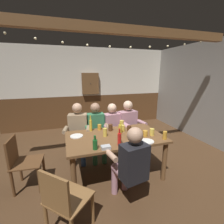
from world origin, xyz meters
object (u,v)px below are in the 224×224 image
(bottle_3, at_px, (120,129))
(pint_glass_1, at_px, (165,135))
(pint_glass_3, at_px, (110,128))
(bottle_1, at_px, (95,144))
(person_2, at_px, (114,127))
(wall_dart_cabinet, at_px, (90,84))
(bottle_0, at_px, (91,125))
(chair_empty_near_left, at_px, (22,161))
(plate_0, at_px, (147,141))
(person_4, at_px, (130,163))
(person_1, at_px, (96,129))
(condiment_caddy, at_px, (106,147))
(dining_table, at_px, (115,141))
(chair_empty_near_right, at_px, (64,201))
(plate_1, at_px, (77,136))
(pint_glass_8, at_px, (145,133))
(pint_glass_0, at_px, (129,128))
(bottle_2, at_px, (119,139))
(pint_glass_5, at_px, (99,127))
(pint_glass_7, at_px, (105,132))
(person_0, at_px, (78,130))
(person_3, at_px, (129,125))
(pint_glass_4, at_px, (122,124))
(pint_glass_2, at_px, (152,132))

(bottle_3, height_order, pint_glass_1, bottle_3)
(pint_glass_3, bearing_deg, bottle_1, -122.94)
(person_2, relative_size, wall_dart_cabinet, 1.71)
(bottle_1, bearing_deg, bottle_0, 84.93)
(chair_empty_near_left, distance_m, plate_0, 2.05)
(pint_glass_3, bearing_deg, person_4, -90.63)
(person_1, distance_m, condiment_caddy, 1.13)
(dining_table, bearing_deg, chair_empty_near_right, -134.34)
(plate_1, distance_m, pint_glass_8, 1.22)
(plate_0, xyz_separation_m, pint_glass_0, (-0.08, 0.55, 0.04))
(dining_table, relative_size, wall_dart_cabinet, 2.42)
(bottle_0, relative_size, wall_dart_cabinet, 0.44)
(bottle_2, distance_m, pint_glass_1, 0.81)
(condiment_caddy, height_order, bottle_3, bottle_3)
(pint_glass_0, bearing_deg, pint_glass_5, 157.85)
(pint_glass_5, height_order, pint_glass_7, pint_glass_7)
(person_0, relative_size, bottle_3, 5.54)
(pint_glass_5, xyz_separation_m, wall_dart_cabinet, (0.26, 2.47, 0.68))
(person_3, bearing_deg, person_1, -8.38)
(chair_empty_near_right, height_order, pint_glass_0, chair_empty_near_right)
(bottle_0, distance_m, pint_glass_8, 1.03)
(pint_glass_4, bearing_deg, plate_0, -78.29)
(pint_glass_4, relative_size, pint_glass_7, 1.00)
(person_1, distance_m, chair_empty_near_right, 1.79)
(bottle_2, relative_size, pint_glass_3, 2.09)
(chair_empty_near_right, height_order, plate_1, chair_empty_near_right)
(condiment_caddy, bearing_deg, person_4, -48.09)
(plate_1, bearing_deg, pint_glass_2, -14.69)
(bottle_3, height_order, pint_glass_7, bottle_3)
(person_3, distance_m, person_4, 1.56)
(pint_glass_0, distance_m, pint_glass_1, 0.69)
(person_0, bearing_deg, pint_glass_0, 160.55)
(person_0, height_order, wall_dart_cabinet, wall_dart_cabinet)
(dining_table, relative_size, pint_glass_5, 15.65)
(plate_0, relative_size, pint_glass_8, 2.17)
(dining_table, bearing_deg, person_3, 50.96)
(chair_empty_near_left, bearing_deg, plate_1, 98.91)
(chair_empty_near_right, distance_m, bottle_3, 1.49)
(person_2, relative_size, chair_empty_near_left, 1.36)
(pint_glass_0, relative_size, pint_glass_5, 0.93)
(bottle_2, height_order, pint_glass_8, bottle_2)
(chair_empty_near_right, relative_size, pint_glass_4, 5.79)
(person_2, bearing_deg, pint_glass_8, 99.86)
(plate_1, bearing_deg, chair_empty_near_right, -102.70)
(condiment_caddy, height_order, bottle_1, bottle_1)
(pint_glass_7, xyz_separation_m, pint_glass_8, (0.69, -0.20, -0.03))
(pint_glass_3, bearing_deg, pint_glass_2, -34.14)
(chair_empty_near_right, xyz_separation_m, bottle_2, (0.86, 0.57, 0.40))
(person_1, relative_size, condiment_caddy, 8.78)
(person_0, bearing_deg, person_2, -169.40)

